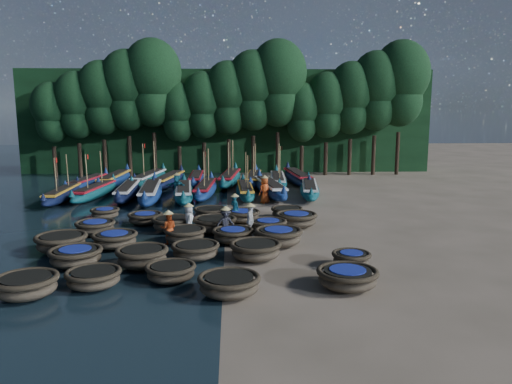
{
  "coord_description": "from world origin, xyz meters",
  "views": [
    {
      "loc": [
        0.35,
        -26.85,
        6.46
      ],
      "look_at": [
        1.83,
        3.14,
        1.3
      ],
      "focal_mm": 35.0,
      "sensor_mm": 36.0,
      "label": 1
    }
  ],
  "objects_px": {
    "long_boat_9": "(88,183)",
    "coracle_4": "(347,277)",
    "coracle_7": "(196,250)",
    "coracle_8": "(256,250)",
    "coracle_20": "(105,213)",
    "long_boat_14": "(230,178)",
    "coracle_19": "(296,219)",
    "coracle_14": "(279,236)",
    "coracle_24": "(287,212)",
    "coracle_13": "(233,235)",
    "long_boat_5": "(206,189)",
    "long_boat_17": "(297,177)",
    "fisherman_5": "(177,186)",
    "fisherman_2": "(169,227)",
    "long_boat_1": "(95,191)",
    "coracle_21": "(145,218)",
    "fisherman_6": "(265,189)",
    "coracle_15": "(95,227)",
    "fisherman_3": "(226,223)",
    "long_boat_13": "(196,179)",
    "fisherman_1": "(235,207)",
    "coracle_0": "(26,285)",
    "long_boat_10": "(114,180)",
    "long_boat_16": "(278,181)",
    "coracle_9": "(351,259)",
    "long_boat_4": "(184,192)",
    "long_boat_12": "(169,180)",
    "coracle_6": "(142,256)",
    "coracle_12": "(185,234)",
    "long_boat_2": "(127,191)",
    "long_boat_0": "(62,194)",
    "fisherman_4": "(250,220)",
    "coracle_22": "(210,212)",
    "coracle_1": "(94,278)",
    "long_boat_11": "(149,178)",
    "coracle_18": "(268,226)",
    "long_boat_15": "(253,179)",
    "long_boat_6": "(245,191)",
    "coracle_16": "(172,223)",
    "coracle_10": "(61,242)",
    "long_boat_7": "(270,188)",
    "coracle_11": "(115,239)",
    "long_boat_8": "(310,189)"
  },
  "relations": [
    {
      "from": "coracle_19",
      "to": "long_boat_13",
      "type": "bearing_deg",
      "value": 113.0
    },
    {
      "from": "long_boat_8",
      "to": "long_boat_10",
      "type": "distance_m",
      "value": 16.17
    },
    {
      "from": "coracle_20",
      "to": "long_boat_13",
      "type": "bearing_deg",
      "value": 70.82
    },
    {
      "from": "coracle_12",
      "to": "long_boat_5",
      "type": "bearing_deg",
      "value": 88.36
    },
    {
      "from": "coracle_18",
      "to": "fisherman_5",
      "type": "bearing_deg",
      "value": 119.32
    },
    {
      "from": "coracle_6",
      "to": "long_boat_17",
      "type": "relative_size",
      "value": 0.29
    },
    {
      "from": "long_boat_5",
      "to": "fisherman_3",
      "type": "bearing_deg",
      "value": -78.28
    },
    {
      "from": "long_boat_11",
      "to": "long_boat_17",
      "type": "relative_size",
      "value": 0.97
    },
    {
      "from": "coracle_0",
      "to": "long_boat_17",
      "type": "height_order",
      "value": "long_boat_17"
    },
    {
      "from": "coracle_9",
      "to": "long_boat_11",
      "type": "height_order",
      "value": "long_boat_11"
    },
    {
      "from": "coracle_15",
      "to": "fisherman_3",
      "type": "bearing_deg",
      "value": -10.57
    },
    {
      "from": "coracle_22",
      "to": "long_boat_16",
      "type": "distance_m",
      "value": 12.11
    },
    {
      "from": "coracle_0",
      "to": "coracle_8",
      "type": "bearing_deg",
      "value": 25.87
    },
    {
      "from": "long_boat_15",
      "to": "coracle_6",
      "type": "bearing_deg",
      "value": -98.57
    },
    {
      "from": "long_boat_4",
      "to": "long_boat_12",
      "type": "xyz_separation_m",
      "value": [
        -1.75,
        5.9,
        -0.0
      ]
    },
    {
      "from": "coracle_6",
      "to": "coracle_7",
      "type": "distance_m",
      "value": 2.34
    },
    {
      "from": "fisherman_2",
      "to": "fisherman_5",
      "type": "bearing_deg",
      "value": -87.91
    },
    {
      "from": "coracle_19",
      "to": "long_boat_14",
      "type": "xyz_separation_m",
      "value": [
        -3.63,
        14.74,
        0.13
      ]
    },
    {
      "from": "coracle_18",
      "to": "coracle_9",
      "type": "bearing_deg",
      "value": -61.48
    },
    {
      "from": "coracle_10",
      "to": "fisherman_4",
      "type": "distance_m",
      "value": 8.8
    },
    {
      "from": "coracle_8",
      "to": "coracle_16",
      "type": "bearing_deg",
      "value": 128.81
    },
    {
      "from": "long_boat_0",
      "to": "long_boat_5",
      "type": "relative_size",
      "value": 0.93
    },
    {
      "from": "coracle_11",
      "to": "long_boat_17",
      "type": "distance_m",
      "value": 21.65
    },
    {
      "from": "coracle_11",
      "to": "long_boat_0",
      "type": "xyz_separation_m",
      "value": [
        -6.24,
        11.82,
        0.08
      ]
    },
    {
      "from": "coracle_19",
      "to": "long_boat_1",
      "type": "distance_m",
      "value": 16.06
    },
    {
      "from": "coracle_7",
      "to": "long_boat_10",
      "type": "height_order",
      "value": "long_boat_10"
    },
    {
      "from": "coracle_9",
      "to": "fisherman_5",
      "type": "distance_m",
      "value": 17.85
    },
    {
      "from": "coracle_12",
      "to": "long_boat_5",
      "type": "xyz_separation_m",
      "value": [
        0.36,
        12.49,
        0.12
      ]
    },
    {
      "from": "long_boat_5",
      "to": "long_boat_6",
      "type": "xyz_separation_m",
      "value": [
        2.87,
        -0.61,
        -0.03
      ]
    },
    {
      "from": "coracle_7",
      "to": "coracle_8",
      "type": "xyz_separation_m",
      "value": [
        2.56,
        -0.21,
        0.04
      ]
    },
    {
      "from": "long_boat_12",
      "to": "fisherman_5",
      "type": "relative_size",
      "value": 4.0
    },
    {
      "from": "coracle_13",
      "to": "long_boat_5",
      "type": "relative_size",
      "value": 0.26
    },
    {
      "from": "coracle_21",
      "to": "fisherman_6",
      "type": "height_order",
      "value": "fisherman_6"
    },
    {
      "from": "long_boat_2",
      "to": "long_boat_12",
      "type": "distance_m",
      "value": 5.71
    },
    {
      "from": "long_boat_13",
      "to": "fisherman_1",
      "type": "height_order",
      "value": "fisherman_1"
    },
    {
      "from": "long_boat_0",
      "to": "fisherman_4",
      "type": "distance_m",
      "value": 16.23
    },
    {
      "from": "coracle_20",
      "to": "long_boat_14",
      "type": "distance_m",
      "value": 14.22
    },
    {
      "from": "long_boat_16",
      "to": "coracle_9",
      "type": "bearing_deg",
      "value": -83.44
    },
    {
      "from": "coracle_20",
      "to": "fisherman_1",
      "type": "height_order",
      "value": "fisherman_1"
    },
    {
      "from": "coracle_4",
      "to": "fisherman_2",
      "type": "distance_m",
      "value": 9.46
    },
    {
      "from": "coracle_1",
      "to": "fisherman_4",
      "type": "relative_size",
      "value": 1.29
    },
    {
      "from": "long_boat_2",
      "to": "coracle_1",
      "type": "bearing_deg",
      "value": -84.97
    },
    {
      "from": "long_boat_13",
      "to": "fisherman_1",
      "type": "distance_m",
      "value": 14.13
    },
    {
      "from": "long_boat_1",
      "to": "coracle_10",
      "type": "bearing_deg",
      "value": -73.7
    },
    {
      "from": "coracle_14",
      "to": "coracle_24",
      "type": "relative_size",
      "value": 0.99
    },
    {
      "from": "coracle_19",
      "to": "long_boat_7",
      "type": "relative_size",
      "value": 0.31
    },
    {
      "from": "long_boat_17",
      "to": "fisherman_5",
      "type": "bearing_deg",
      "value": -150.83
    },
    {
      "from": "coracle_15",
      "to": "coracle_24",
      "type": "relative_size",
      "value": 0.92
    },
    {
      "from": "long_boat_12",
      "to": "fisherman_4",
      "type": "xyz_separation_m",
      "value": [
        6.01,
        -16.37,
        0.36
      ]
    },
    {
      "from": "long_boat_9",
      "to": "coracle_4",
      "type": "bearing_deg",
      "value": -46.27
    }
  ]
}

